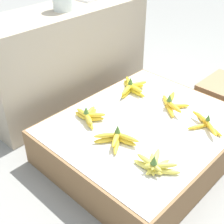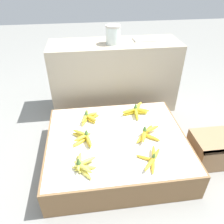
{
  "view_description": "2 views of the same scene",
  "coord_description": "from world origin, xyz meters",
  "px_view_note": "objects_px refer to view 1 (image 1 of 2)",
  "views": [
    {
      "loc": [
        -1.24,
        -0.91,
        1.35
      ],
      "look_at": [
        -0.14,
        0.14,
        0.32
      ],
      "focal_mm": 50.0,
      "sensor_mm": 36.0,
      "label": 1
    },
    {
      "loc": [
        -0.21,
        -1.31,
        1.42
      ],
      "look_at": [
        -0.02,
        0.15,
        0.39
      ],
      "focal_mm": 35.0,
      "sensor_mm": 36.0,
      "label": 2
    }
  ],
  "objects_px": {
    "wooden_crate": "(222,96)",
    "banana_bunch_front_left": "(155,165)",
    "banana_bunch_back_midleft": "(131,87)",
    "banana_bunch_middle_left": "(116,139)",
    "banana_bunch_middle_midleft": "(171,104)",
    "banana_bunch_front_midleft": "(205,123)",
    "banana_bunch_back_left": "(89,116)"
  },
  "relations": [
    {
      "from": "banana_bunch_back_left",
      "to": "wooden_crate",
      "type": "bearing_deg",
      "value": -19.94
    },
    {
      "from": "banana_bunch_middle_left",
      "to": "banana_bunch_middle_midleft",
      "type": "relative_size",
      "value": 0.92
    },
    {
      "from": "wooden_crate",
      "to": "banana_bunch_middle_left",
      "type": "height_order",
      "value": "banana_bunch_middle_left"
    },
    {
      "from": "banana_bunch_middle_left",
      "to": "banana_bunch_middle_midleft",
      "type": "height_order",
      "value": "banana_bunch_middle_midleft"
    },
    {
      "from": "banana_bunch_front_left",
      "to": "banana_bunch_middle_midleft",
      "type": "relative_size",
      "value": 0.96
    },
    {
      "from": "banana_bunch_middle_midleft",
      "to": "banana_bunch_front_left",
      "type": "bearing_deg",
      "value": -153.06
    },
    {
      "from": "banana_bunch_middle_midleft",
      "to": "banana_bunch_back_midleft",
      "type": "distance_m",
      "value": 0.32
    },
    {
      "from": "banana_bunch_middle_midleft",
      "to": "banana_bunch_back_midleft",
      "type": "bearing_deg",
      "value": 92.98
    },
    {
      "from": "banana_bunch_front_left",
      "to": "banana_bunch_middle_midleft",
      "type": "xyz_separation_m",
      "value": [
        0.52,
        0.26,
        0.0
      ]
    },
    {
      "from": "banana_bunch_front_midleft",
      "to": "banana_bunch_middle_left",
      "type": "xyz_separation_m",
      "value": [
        -0.47,
        0.28,
        0.01
      ]
    },
    {
      "from": "wooden_crate",
      "to": "banana_bunch_back_midleft",
      "type": "xyz_separation_m",
      "value": [
        -0.59,
        0.42,
        0.16
      ]
    },
    {
      "from": "banana_bunch_front_left",
      "to": "banana_bunch_back_midleft",
      "type": "distance_m",
      "value": 0.78
    },
    {
      "from": "banana_bunch_front_midleft",
      "to": "banana_bunch_back_left",
      "type": "bearing_deg",
      "value": 127.73
    },
    {
      "from": "banana_bunch_middle_left",
      "to": "banana_bunch_back_midleft",
      "type": "height_order",
      "value": "banana_bunch_back_midleft"
    },
    {
      "from": "wooden_crate",
      "to": "banana_bunch_back_midleft",
      "type": "relative_size",
      "value": 1.42
    },
    {
      "from": "wooden_crate",
      "to": "banana_bunch_back_left",
      "type": "bearing_deg",
      "value": 160.06
    },
    {
      "from": "banana_bunch_back_left",
      "to": "banana_bunch_front_midleft",
      "type": "bearing_deg",
      "value": -52.27
    },
    {
      "from": "wooden_crate",
      "to": "banana_bunch_front_left",
      "type": "height_order",
      "value": "banana_bunch_front_left"
    },
    {
      "from": "banana_bunch_middle_left",
      "to": "banana_bunch_back_midleft",
      "type": "distance_m",
      "value": 0.58
    },
    {
      "from": "banana_bunch_middle_midleft",
      "to": "banana_bunch_back_midleft",
      "type": "height_order",
      "value": "same"
    },
    {
      "from": "banana_bunch_middle_left",
      "to": "banana_bunch_front_midleft",
      "type": "bearing_deg",
      "value": -30.39
    },
    {
      "from": "wooden_crate",
      "to": "banana_bunch_middle_left",
      "type": "bearing_deg",
      "value": 174.52
    },
    {
      "from": "banana_bunch_front_midleft",
      "to": "banana_bunch_back_left",
      "type": "distance_m",
      "value": 0.69
    },
    {
      "from": "banana_bunch_back_left",
      "to": "banana_bunch_middle_midleft",
      "type": "bearing_deg",
      "value": -31.75
    },
    {
      "from": "banana_bunch_front_left",
      "to": "banana_bunch_middle_midleft",
      "type": "bearing_deg",
      "value": 26.94
    },
    {
      "from": "banana_bunch_front_left",
      "to": "banana_bunch_middle_left",
      "type": "bearing_deg",
      "value": 86.76
    },
    {
      "from": "banana_bunch_front_midleft",
      "to": "banana_bunch_middle_left",
      "type": "distance_m",
      "value": 0.55
    },
    {
      "from": "wooden_crate",
      "to": "banana_bunch_back_midleft",
      "type": "distance_m",
      "value": 0.74
    },
    {
      "from": "banana_bunch_front_left",
      "to": "banana_bunch_back_left",
      "type": "bearing_deg",
      "value": 83.34
    },
    {
      "from": "banana_bunch_back_midleft",
      "to": "banana_bunch_front_left",
      "type": "bearing_deg",
      "value": -130.59
    },
    {
      "from": "banana_bunch_middle_midleft",
      "to": "banana_bunch_back_left",
      "type": "relative_size",
      "value": 1.14
    },
    {
      "from": "banana_bunch_back_left",
      "to": "banana_bunch_back_midleft",
      "type": "distance_m",
      "value": 0.44
    }
  ]
}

